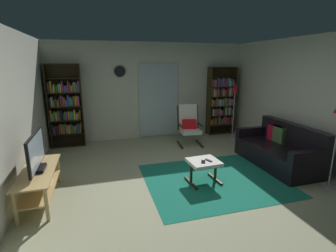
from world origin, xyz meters
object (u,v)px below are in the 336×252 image
at_px(television, 36,153).
at_px(wall_clock, 120,71).
at_px(lounge_armchair, 189,124).
at_px(tv_remote, 209,160).
at_px(bookshelf_near_sofa, 221,101).
at_px(leather_sofa, 279,150).
at_px(cell_phone, 203,162).
at_px(tv_stand, 40,180).
at_px(floor_lamp_by_shelf, 235,96).
at_px(bookshelf_near_tv, 66,107).
at_px(ottoman, 204,164).

distance_m(television, wall_clock, 3.42).
bearing_deg(lounge_armchair, tv_remote, -101.67).
distance_m(bookshelf_near_sofa, lounge_armchair, 1.51).
bearing_deg(tv_remote, leather_sofa, -7.89).
height_order(cell_phone, wall_clock, wall_clock).
bearing_deg(tv_stand, cell_phone, -4.38).
relative_size(television, leather_sofa, 0.52).
bearing_deg(floor_lamp_by_shelf, tv_stand, -154.69).
bearing_deg(lounge_armchair, cell_phone, -104.38).
relative_size(television, cell_phone, 6.72).
bearing_deg(bookshelf_near_sofa, leather_sofa, -88.53).
xyz_separation_m(leather_sofa, tv_remote, (-1.77, -0.35, 0.11)).
relative_size(television, bookshelf_near_tv, 0.46).
height_order(bookshelf_near_tv, bookshelf_near_sofa, bookshelf_near_tv).
bearing_deg(bookshelf_near_tv, ottoman, -48.71).
xyz_separation_m(tv_remote, wall_clock, (-1.18, 3.00, 1.43)).
xyz_separation_m(tv_stand, lounge_armchair, (3.17, 1.99, 0.20)).
height_order(floor_lamp_by_shelf, wall_clock, wall_clock).
relative_size(television, lounge_armchair, 0.92).
bearing_deg(cell_phone, television, -159.09).
height_order(television, lounge_armchair, television).
xyz_separation_m(cell_phone, wall_clock, (-1.06, 3.03, 1.44)).
relative_size(lounge_armchair, floor_lamp_by_shelf, 0.66).
xyz_separation_m(tv_stand, tv_remote, (2.73, -0.17, 0.08)).
xyz_separation_m(television, lounge_armchair, (3.17, 2.01, -0.24)).
bearing_deg(wall_clock, tv_stand, -118.71).
relative_size(tv_stand, floor_lamp_by_shelf, 0.85).
relative_size(ottoman, tv_remote, 3.82).
distance_m(bookshelf_near_sofa, cell_phone, 3.47).
relative_size(bookshelf_near_sofa, lounge_armchair, 1.91).
height_order(television, wall_clock, wall_clock).
height_order(ottoman, cell_phone, cell_phone).
relative_size(bookshelf_near_sofa, cell_phone, 13.93).
bearing_deg(lounge_armchair, tv_stand, -147.89).
xyz_separation_m(television, leather_sofa, (4.49, 0.19, -0.47)).
bearing_deg(floor_lamp_by_shelf, ottoman, -129.57).
bearing_deg(ottoman, wall_clock, 110.35).
relative_size(television, wall_clock, 3.24).
distance_m(lounge_armchair, wall_clock, 2.25).
xyz_separation_m(leather_sofa, cell_phone, (-1.88, -0.38, 0.11)).
xyz_separation_m(bookshelf_near_sofa, cell_phone, (-1.82, -2.90, -0.56)).
xyz_separation_m(bookshelf_near_tv, lounge_armchair, (3.00, -0.70, -0.47)).
height_order(bookshelf_near_tv, wall_clock, bookshelf_near_tv).
distance_m(ottoman, tv_remote, 0.11).
height_order(ottoman, tv_remote, tv_remote).
xyz_separation_m(tv_stand, bookshelf_near_tv, (0.17, 2.69, 0.67)).
height_order(tv_stand, bookshelf_near_sofa, bookshelf_near_sofa).
xyz_separation_m(television, bookshelf_near_sofa, (4.43, 2.72, 0.20)).
bearing_deg(leather_sofa, lounge_armchair, 126.06).
height_order(tv_stand, cell_phone, tv_stand).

